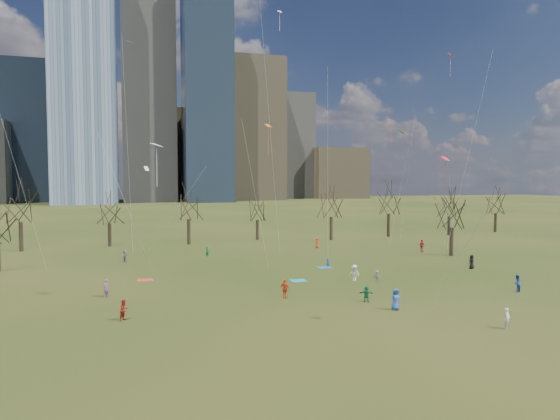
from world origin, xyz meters
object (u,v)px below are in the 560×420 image
object	(u,v)px
person_0	(396,299)
person_2	(124,310)
blanket_teal	(298,281)
person_1	(507,318)
person_4	(285,289)
blanket_crimson	(145,280)
blanket_navy	(324,267)

from	to	relation	value
person_0	person_2	world-z (taller)	person_0
blanket_teal	person_1	xyz separation A→B (m)	(8.67, -19.66, 0.71)
person_1	person_4	distance (m)	17.63
person_2	blanket_teal	bearing A→B (deg)	-22.24
person_2	person_4	xyz separation A→B (m)	(13.26, 3.19, 0.07)
blanket_teal	person_2	xyz separation A→B (m)	(-16.77, -10.10, 0.76)
person_1	person_2	world-z (taller)	person_2
person_0	blanket_teal	bearing A→B (deg)	109.62
blanket_teal	blanket_crimson	bearing A→B (deg)	162.61
blanket_teal	person_2	bearing A→B (deg)	-148.94
blanket_navy	person_4	world-z (taller)	person_4
blanket_crimson	person_2	world-z (taller)	person_2
blanket_navy	person_1	size ratio (longest dim) A/B	1.10
person_0	person_2	bearing A→B (deg)	175.33
person_1	person_4	bearing A→B (deg)	94.93
blanket_teal	person_0	distance (m)	13.61
person_0	person_1	distance (m)	8.23
person_1	blanket_navy	bearing A→B (deg)	58.46
person_1	person_4	world-z (taller)	person_4
person_0	person_4	bearing A→B (deg)	143.35
blanket_teal	blanket_crimson	distance (m)	15.70
blanket_navy	person_2	bearing A→B (deg)	-143.23
blanket_navy	blanket_crimson	world-z (taller)	same
person_1	person_2	bearing A→B (deg)	120.65
blanket_teal	person_0	xyz separation A→B (m)	(3.77, -13.05, 0.84)
blanket_navy	person_0	xyz separation A→B (m)	(-1.60, -19.49, 0.84)
blanket_navy	person_2	xyz separation A→B (m)	(-22.14, -16.54, 0.76)
blanket_navy	person_1	xyz separation A→B (m)	(3.30, -26.11, 0.71)
person_4	person_1	bearing A→B (deg)	-175.78
person_2	person_0	bearing A→B (deg)	-61.47
blanket_teal	blanket_navy	xyz separation A→B (m)	(5.37, 6.45, 0.00)
person_2	person_4	size ratio (longest dim) A/B	0.92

